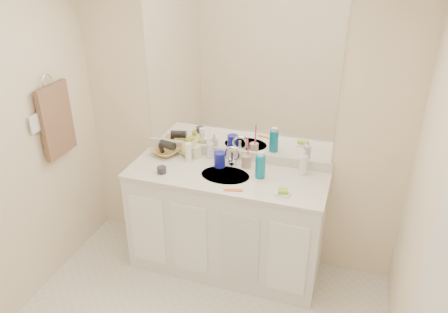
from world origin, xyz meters
TOP-DOWN VIEW (x-y plane):
  - wall_back at (0.00, 1.30)m, footprint 2.60×0.02m
  - wall_right at (1.30, 0.00)m, footprint 0.02×2.60m
  - vanity_cabinet at (0.00, 1.02)m, footprint 1.50×0.55m
  - countertop at (0.00, 1.02)m, footprint 1.52×0.57m
  - backsplash at (0.00, 1.29)m, footprint 1.52×0.03m
  - sink_basin at (0.00, 1.00)m, footprint 0.37×0.37m
  - faucet at (0.00, 1.18)m, footprint 0.02×0.02m
  - mirror at (0.00, 1.29)m, footprint 1.48×0.01m
  - blue_mug at (-0.08, 1.12)m, footprint 0.09×0.09m
  - tan_cup at (0.12, 1.17)m, footprint 0.07×0.07m
  - toothbrush at (0.13, 1.17)m, footprint 0.02×0.04m
  - mouthwash_bottle at (0.25, 1.06)m, footprint 0.08×0.08m
  - clear_pump_bottle at (0.55, 1.19)m, footprint 0.06×0.06m
  - soap_dish at (0.46, 0.87)m, footprint 0.11×0.09m
  - green_soap at (0.46, 0.87)m, footprint 0.08×0.07m
  - orange_comb at (0.12, 0.81)m, footprint 0.14×0.06m
  - dark_jar at (-0.47, 0.89)m, footprint 0.07×0.07m
  - extra_white_bottle at (-0.35, 1.13)m, footprint 0.06×0.06m
  - soap_bottle_white at (-0.20, 1.24)m, footprint 0.09×0.09m
  - soap_bottle_cream at (-0.32, 1.21)m, footprint 0.09×0.09m
  - soap_bottle_yellow at (-0.38, 1.22)m, footprint 0.14×0.14m
  - wicker_basket at (-0.57, 1.18)m, footprint 0.27×0.27m
  - hair_dryer at (-0.55, 1.18)m, footprint 0.14×0.09m
  - towel_ring at (-1.27, 0.77)m, footprint 0.01×0.11m
  - hand_towel at (-1.25, 0.77)m, footprint 0.04×0.32m
  - switch_plate at (-1.27, 0.57)m, footprint 0.01×0.08m

SIDE VIEW (x-z plane):
  - vanity_cabinet at x=0.00m, z-range 0.00..0.85m
  - countertop at x=0.00m, z-range 0.85..0.88m
  - sink_basin at x=0.00m, z-range 0.86..0.88m
  - orange_comb at x=0.12m, z-range 0.88..0.89m
  - soap_dish at x=0.46m, z-range 0.88..0.89m
  - green_soap at x=0.46m, z-range 0.89..0.92m
  - dark_jar at x=-0.47m, z-range 0.88..0.93m
  - wicker_basket at x=-0.57m, z-range 0.88..0.93m
  - backsplash at x=0.00m, z-range 0.88..0.96m
  - tan_cup at x=0.12m, z-range 0.88..0.98m
  - faucet at x=0.00m, z-range 0.88..0.99m
  - blue_mug at x=-0.08m, z-range 0.88..1.00m
  - soap_bottle_cream at x=-0.32m, z-range 0.88..1.03m
  - extra_white_bottle at x=-0.35m, z-range 0.88..1.03m
  - clear_pump_bottle at x=0.55m, z-range 0.88..1.04m
  - soap_bottle_white at x=-0.20m, z-range 0.88..1.05m
  - soap_bottle_yellow at x=-0.38m, z-range 0.88..1.05m
  - mouthwash_bottle at x=0.25m, z-range 0.88..1.06m
  - hair_dryer at x=-0.55m, z-range 0.94..1.00m
  - toothbrush at x=0.13m, z-range 0.92..1.14m
  - wall_back at x=0.00m, z-range 0.00..2.40m
  - wall_right at x=1.30m, z-range 0.00..2.40m
  - hand_towel at x=-1.25m, z-range 0.98..1.52m
  - switch_plate at x=-1.27m, z-range 1.24..1.36m
  - towel_ring at x=-1.27m, z-range 1.49..1.61m
  - mirror at x=0.00m, z-range 0.96..2.16m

